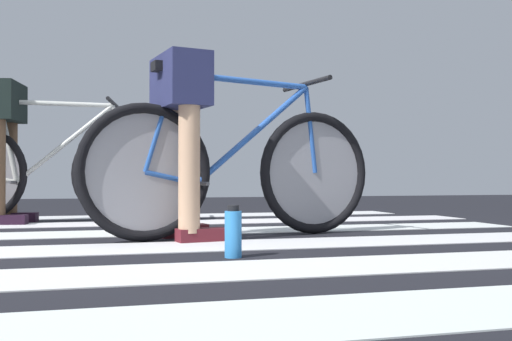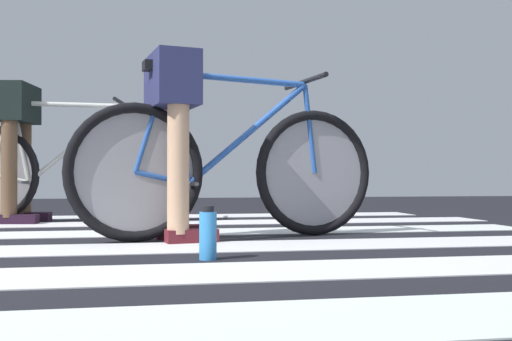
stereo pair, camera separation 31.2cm
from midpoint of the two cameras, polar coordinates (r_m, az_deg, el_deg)
The scene contains 7 objects.
ground at distance 2.91m, azimuth -9.96°, elevation -7.39°, with size 18.00×14.00×0.02m.
crosswalk_markings at distance 2.85m, azimuth -10.78°, elevation -7.28°, with size 5.45×5.02×0.00m.
bicycle_1_of_2 at distance 3.26m, azimuth 0.14°, elevation 0.29°, with size 1.72×0.55×0.93m.
cyclist_1_of_2 at distance 3.17m, azimuth -5.12°, elevation 4.77°, with size 0.38×0.45×0.97m.
bicycle_2_of_2 at distance 4.59m, azimuth -16.28°, elevation 0.02°, with size 1.72×0.54×0.93m.
cyclist_2_of_2 at distance 4.69m, azimuth -19.94°, elevation 3.34°, with size 0.37×0.44×1.01m.
water_bottle at distance 2.44m, azimuth -0.95°, elevation -6.04°, with size 0.07×0.07×0.22m.
Camera 2 is at (0.14, -2.89, 0.35)m, focal length 41.90 mm.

